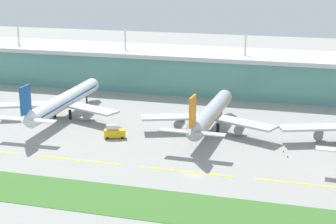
{
  "coord_description": "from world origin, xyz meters",
  "views": [
    {
      "loc": [
        32.06,
        -139.77,
        58.93
      ],
      "look_at": [
        -18.44,
        37.89,
        7.0
      ],
      "focal_mm": 58.06,
      "sensor_mm": 36.0,
      "label": 1
    }
  ],
  "objects_px": {
    "airliner_near_middle": "(63,101)",
    "safety_cone_right_wingtip": "(284,151)",
    "fuel_truck": "(114,132)",
    "airliner_center": "(210,114)",
    "safety_cone_nose_front": "(288,156)"
  },
  "relations": [
    {
      "from": "airliner_center",
      "to": "airliner_near_middle",
      "type": "bearing_deg",
      "value": 178.0
    },
    {
      "from": "airliner_center",
      "to": "safety_cone_nose_front",
      "type": "relative_size",
      "value": 84.33
    },
    {
      "from": "safety_cone_right_wingtip",
      "to": "airliner_near_middle",
      "type": "bearing_deg",
      "value": 168.88
    },
    {
      "from": "airliner_near_middle",
      "to": "airliner_center",
      "type": "relative_size",
      "value": 1.12
    },
    {
      "from": "airliner_center",
      "to": "safety_cone_right_wingtip",
      "type": "bearing_deg",
      "value": -28.51
    },
    {
      "from": "fuel_truck",
      "to": "airliner_center",
      "type": "bearing_deg",
      "value": 28.53
    },
    {
      "from": "safety_cone_nose_front",
      "to": "airliner_center",
      "type": "bearing_deg",
      "value": 146.19
    },
    {
      "from": "airliner_near_middle",
      "to": "fuel_truck",
      "type": "height_order",
      "value": "airliner_near_middle"
    },
    {
      "from": "airliner_near_middle",
      "to": "safety_cone_nose_front",
      "type": "bearing_deg",
      "value": -13.73
    },
    {
      "from": "airliner_center",
      "to": "safety_cone_right_wingtip",
      "type": "xyz_separation_m",
      "value": [
        26.94,
        -14.64,
        -6.09
      ]
    },
    {
      "from": "fuel_truck",
      "to": "airliner_near_middle",
      "type": "bearing_deg",
      "value": 146.77
    },
    {
      "from": "airliner_near_middle",
      "to": "safety_cone_right_wingtip",
      "type": "distance_m",
      "value": 86.62
    },
    {
      "from": "airliner_near_middle",
      "to": "safety_cone_right_wingtip",
      "type": "xyz_separation_m",
      "value": [
        84.78,
        -16.66,
        -6.1
      ]
    },
    {
      "from": "safety_cone_nose_front",
      "to": "safety_cone_right_wingtip",
      "type": "distance_m",
      "value": 4.71
    },
    {
      "from": "fuel_truck",
      "to": "safety_cone_nose_front",
      "type": "distance_m",
      "value": 58.52
    }
  ]
}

